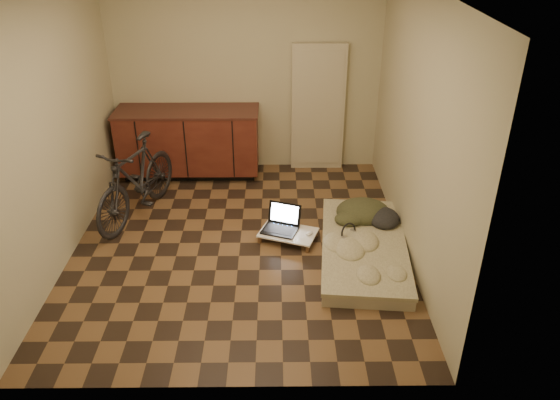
{
  "coord_description": "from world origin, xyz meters",
  "views": [
    {
      "loc": [
        0.38,
        -4.96,
        3.24
      ],
      "look_at": [
        0.43,
        -0.04,
        0.55
      ],
      "focal_mm": 35.0,
      "sensor_mm": 36.0,
      "label": 1
    }
  ],
  "objects_px": {
    "futon": "(364,248)",
    "lap_desk": "(288,233)",
    "bicycle": "(136,176)",
    "laptop": "(281,224)"
  },
  "relations": [
    {
      "from": "bicycle",
      "to": "futon",
      "type": "relative_size",
      "value": 0.86
    },
    {
      "from": "bicycle",
      "to": "lap_desk",
      "type": "xyz_separation_m",
      "value": [
        1.72,
        -0.54,
        -0.43
      ]
    },
    {
      "from": "bicycle",
      "to": "futon",
      "type": "xyz_separation_m",
      "value": [
        2.5,
        -0.83,
        -0.44
      ]
    },
    {
      "from": "futon",
      "to": "laptop",
      "type": "relative_size",
      "value": 4.09
    },
    {
      "from": "lap_desk",
      "to": "laptop",
      "type": "distance_m",
      "value": 0.12
    },
    {
      "from": "bicycle",
      "to": "futon",
      "type": "height_order",
      "value": "bicycle"
    },
    {
      "from": "lap_desk",
      "to": "futon",
      "type": "bearing_deg",
      "value": -0.37
    },
    {
      "from": "futon",
      "to": "lap_desk",
      "type": "bearing_deg",
      "value": 165.11
    },
    {
      "from": "bicycle",
      "to": "futon",
      "type": "distance_m",
      "value": 2.67
    },
    {
      "from": "laptop",
      "to": "lap_desk",
      "type": "bearing_deg",
      "value": -24.06
    }
  ]
}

